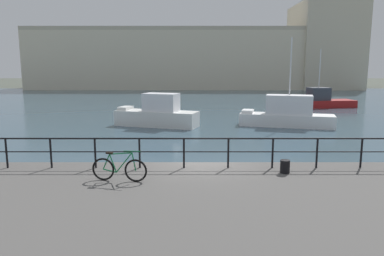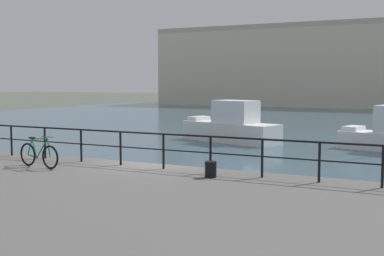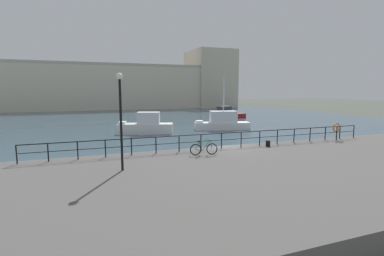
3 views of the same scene
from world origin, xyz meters
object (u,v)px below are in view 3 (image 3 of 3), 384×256
object	(u,v)px
mooring_bollard	(268,143)
quay_lamp_post	(121,109)
moored_white_yacht	(222,122)
parked_bicycle	(204,149)
moored_red_daysailer	(146,126)
life_ring_stand	(336,128)
harbor_building	(144,86)
moored_blue_motorboat	(227,114)

from	to	relation	value
mooring_bollard	quay_lamp_post	bearing A→B (deg)	-166.02
moored_white_yacht	parked_bicycle	bearing A→B (deg)	74.88
moored_red_daysailer	life_ring_stand	size ratio (longest dim) A/B	4.66
harbor_building	moored_white_yacht	xyz separation A→B (m)	(0.85, -47.08, -5.14)
moored_red_daysailer	quay_lamp_post	bearing A→B (deg)	93.30
moored_white_yacht	life_ring_stand	xyz separation A→B (m)	(2.63, -15.19, 1.02)
harbor_building	quay_lamp_post	distance (m)	66.60
life_ring_stand	quay_lamp_post	xyz separation A→B (m)	(-17.21, -2.87, 2.11)
harbor_building	mooring_bollard	bearing A→B (deg)	-92.91
moored_blue_motorboat	quay_lamp_post	bearing A→B (deg)	45.26
parked_bicycle	mooring_bollard	world-z (taller)	parked_bicycle
moored_blue_motorboat	mooring_bollard	distance (m)	30.39
harbor_building	quay_lamp_post	bearing A→B (deg)	-101.90
moored_red_daysailer	parked_bicycle	bearing A→B (deg)	109.44
parked_bicycle	harbor_building	bearing A→B (deg)	90.77
parked_bicycle	mooring_bollard	bearing A→B (deg)	17.77
harbor_building	moored_blue_motorboat	xyz separation A→B (m)	(8.09, -34.30, -5.35)
quay_lamp_post	moored_white_yacht	bearing A→B (deg)	51.10
moored_red_daysailer	mooring_bollard	distance (m)	16.54
moored_red_daysailer	mooring_bollard	xyz separation A→B (m)	(5.72, -15.52, 0.28)
harbor_building	moored_blue_motorboat	bearing A→B (deg)	-76.73
quay_lamp_post	life_ring_stand	bearing A→B (deg)	9.47
harbor_building	parked_bicycle	size ratio (longest dim) A/B	35.99
quay_lamp_post	harbor_building	bearing A→B (deg)	78.10
moored_white_yacht	parked_bicycle	xyz separation A→B (m)	(-9.39, -16.32, 0.43)
moored_red_daysailer	quay_lamp_post	distance (m)	19.04
moored_blue_motorboat	moored_red_daysailer	bearing A→B (deg)	27.31
harbor_building	moored_blue_motorboat	size ratio (longest dim) A/B	9.57
mooring_bollard	life_ring_stand	xyz separation A→B (m)	(6.66, 0.24, 0.75)
moored_red_daysailer	mooring_bollard	world-z (taller)	moored_red_daysailer
life_ring_stand	harbor_building	bearing A→B (deg)	93.20
moored_blue_motorboat	parked_bicycle	world-z (taller)	moored_blue_motorboat
moored_red_daysailer	mooring_bollard	size ratio (longest dim) A/B	14.81
moored_red_daysailer	parked_bicycle	xyz separation A→B (m)	(0.35, -16.40, 0.45)
moored_blue_motorboat	parked_bicycle	xyz separation A→B (m)	(-16.63, -29.10, 0.64)
parked_bicycle	mooring_bollard	xyz separation A→B (m)	(5.37, 0.88, -0.17)
parked_bicycle	life_ring_stand	xyz separation A→B (m)	(12.03, 1.13, 0.59)
moored_blue_motorboat	life_ring_stand	world-z (taller)	moored_blue_motorboat
moored_blue_motorboat	moored_white_yacht	size ratio (longest dim) A/B	0.93
harbor_building	mooring_bollard	xyz separation A→B (m)	(-3.18, -62.51, -4.88)
moored_white_yacht	mooring_bollard	size ratio (longest dim) A/B	16.24
parked_bicycle	moored_white_yacht	bearing A→B (deg)	68.52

